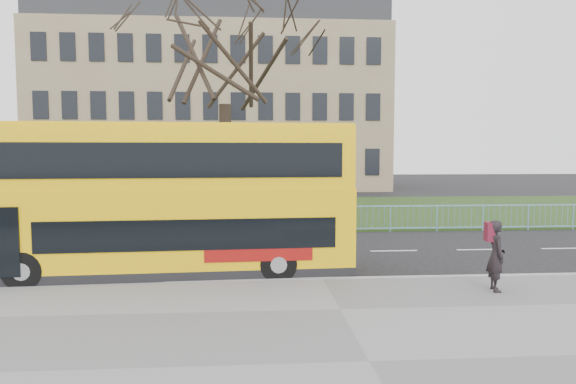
% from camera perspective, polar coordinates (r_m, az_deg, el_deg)
% --- Properties ---
extents(ground, '(120.00, 120.00, 0.00)m').
position_cam_1_polar(ground, '(14.82, 3.01, -8.56)').
color(ground, black).
rests_on(ground, ground).
extents(pavement, '(80.00, 10.50, 0.12)m').
position_cam_1_polar(pavement, '(8.46, 9.01, -18.45)').
color(pavement, slate).
rests_on(pavement, ground).
extents(kerb, '(80.00, 0.20, 0.14)m').
position_cam_1_polar(kerb, '(13.31, 3.85, -9.76)').
color(kerb, gray).
rests_on(kerb, ground).
extents(grass_verge, '(80.00, 15.40, 0.08)m').
position_cam_1_polar(grass_verge, '(28.87, -0.52, -2.07)').
color(grass_verge, '#1C3413').
rests_on(grass_verge, ground).
extents(guard_railing, '(40.00, 0.12, 1.10)m').
position_cam_1_polar(guard_railing, '(21.19, 0.80, -3.08)').
color(guard_railing, '#73ABCD').
rests_on(guard_railing, ground).
extents(bare_tree, '(9.13, 9.13, 13.05)m').
position_cam_1_polar(bare_tree, '(24.57, -7.04, 12.08)').
color(bare_tree, black).
rests_on(bare_tree, grass_verge).
extents(civic_building, '(30.00, 15.00, 14.00)m').
position_cam_1_polar(civic_building, '(49.56, -7.91, 8.69)').
color(civic_building, '#8B7358').
rests_on(civic_building, ground).
extents(yellow_bus, '(9.69, 2.75, 4.02)m').
position_cam_1_polar(yellow_bus, '(14.03, -12.92, -0.49)').
color(yellow_bus, yellow).
rests_on(yellow_bus, ground).
extents(pedestrian, '(0.48, 0.65, 1.65)m').
position_cam_1_polar(pedestrian, '(12.89, 22.12, -6.57)').
color(pedestrian, black).
rests_on(pedestrian, pavement).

